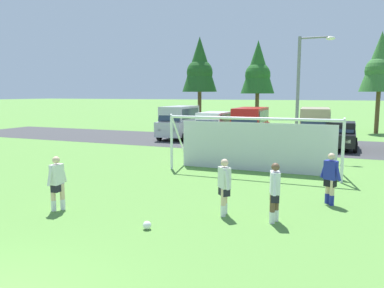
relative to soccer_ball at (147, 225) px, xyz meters
The scene contains 18 objects.
ground_plane 10.33m from the soccer_ball, 94.62° to the left, with size 400.00×400.00×0.00m, color #598C3D.
parking_lot_strip 17.82m from the soccer_ball, 92.68° to the left, with size 52.00×8.40×0.01m, color #3D3D3F.
soccer_ball is the anchor object (origin of this frame).
soccer_goal 8.23m from the soccer_ball, 83.76° to the left, with size 7.44×2.04×2.57m.
player_striker_near 3.35m from the soccer_ball, behind, with size 0.31×0.74×1.64m.
player_midfield_center 5.97m from the soccer_ball, 44.31° to the left, with size 0.67×0.45×1.64m.
player_defender_far 8.92m from the soccer_ball, 80.37° to the left, with size 0.69×0.40×1.64m.
player_winger_right 2.49m from the soccer_ball, 51.62° to the left, with size 0.51×0.64×1.64m.
player_trailing_back 3.50m from the soccer_ball, 31.62° to the left, with size 0.34×0.75×1.64m.
parked_car_slot_far_left 19.73m from the soccer_ball, 111.96° to the left, with size 2.35×4.88×2.52m.
parked_car_slot_left 17.66m from the soccer_ball, 103.64° to the left, with size 2.19×4.63×2.16m.
parked_car_slot_center_left 17.06m from the soccer_ball, 94.82° to the left, with size 2.33×4.87×2.52m.
parked_car_slot_center 18.51m from the soccer_ball, 81.67° to the left, with size 2.47×4.93×2.52m.
parked_car_slot_center_right 17.59m from the soccer_ball, 75.71° to the left, with size 2.09×4.23×1.72m.
tree_left_edge 27.37m from the soccer_ball, 108.37° to the left, with size 3.30×3.30×8.80m.
tree_mid_left 27.83m from the soccer_ball, 96.82° to the left, with size 3.15×3.15×8.41m.
tree_center_back 29.82m from the soccer_ball, 75.86° to the left, with size 3.29×3.29×8.78m.
street_lamp 14.31m from the soccer_ball, 80.80° to the left, with size 2.00×0.32×6.61m.
Camera 1 is at (5.42, -3.37, 3.46)m, focal length 34.85 mm.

